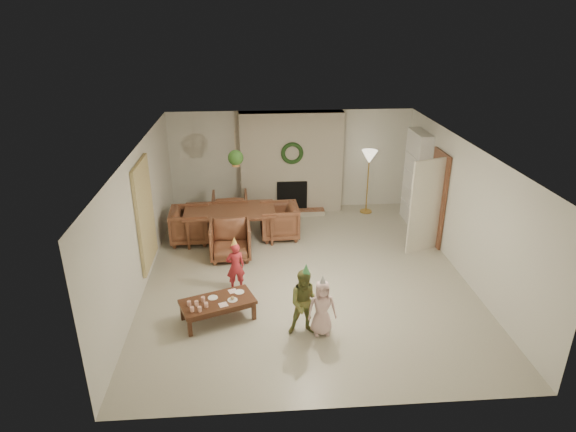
{
  "coord_description": "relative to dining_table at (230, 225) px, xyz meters",
  "views": [
    {
      "loc": [
        -0.94,
        -8.24,
        4.72
      ],
      "look_at": [
        -0.3,
        0.4,
        1.05
      ],
      "focal_mm": 30.37,
      "sensor_mm": 36.0,
      "label": 1
    }
  ],
  "objects": [
    {
      "name": "cup_e",
      "position": [
        -0.27,
        -3.24,
        0.06
      ],
      "size": [
        0.08,
        0.08,
        0.08
      ],
      "primitive_type": "cylinder",
      "rotation": [
        0.0,
        0.0,
        0.36
      ],
      "color": "white",
      "rests_on": "coffee_table_top"
    },
    {
      "name": "bookshelf_shelf_d",
      "position": [
        4.31,
        0.65,
        1.3
      ],
      "size": [
        0.3,
        0.92,
        0.03
      ],
      "primitive_type": "cube",
      "color": "white",
      "rests_on": "bookshelf_carcass"
    },
    {
      "name": "wall_right",
      "position": [
        4.49,
        -1.65,
        0.9
      ],
      "size": [
        0.0,
        7.0,
        7.0
      ],
      "primitive_type": "plane",
      "rotation": [
        1.57,
        0.0,
        -1.57
      ],
      "color": "silver",
      "rests_on": "floor"
    },
    {
      "name": "bookshelf_shelf_a",
      "position": [
        4.31,
        0.65,
        0.1
      ],
      "size": [
        0.3,
        0.92,
        0.03
      ],
      "primitive_type": "cube",
      "color": "white",
      "rests_on": "bookshelf_carcass"
    },
    {
      "name": "plate_b",
      "position": [
        0.14,
        -3.07,
        0.02
      ],
      "size": [
        0.21,
        0.21,
        0.01
      ],
      "primitive_type": "cylinder",
      "rotation": [
        0.0,
        0.0,
        0.36
      ],
      "color": "white",
      "rests_on": "coffee_table_top"
    },
    {
      "name": "coffee_leg_fr",
      "position": [
        0.48,
        -3.1,
        -0.19
      ],
      "size": [
        0.08,
        0.08,
        0.31
      ],
      "primitive_type": "cube",
      "rotation": [
        0.0,
        0.0,
        0.36
      ],
      "color": "#4F2B1A",
      "rests_on": "floor"
    },
    {
      "name": "coffee_table_apron",
      "position": [
        -0.1,
        -3.06,
        -0.08
      ],
      "size": [
        1.19,
        0.85,
        0.07
      ],
      "primitive_type": "cube",
      "rotation": [
        0.0,
        0.0,
        0.36
      ],
      "color": "#4F2B1A",
      "rests_on": "floor"
    },
    {
      "name": "coffee_leg_br",
      "position": [
        0.32,
        -2.65,
        -0.19
      ],
      "size": [
        0.08,
        0.08,
        0.31
      ],
      "primitive_type": "cube",
      "rotation": [
        0.0,
        0.0,
        0.36
      ],
      "color": "#4F2B1A",
      "rests_on": "floor"
    },
    {
      "name": "bookshelf_shelf_b",
      "position": [
        4.31,
        0.65,
        0.5
      ],
      "size": [
        0.3,
        0.92,
        0.03
      ],
      "primitive_type": "cube",
      "color": "white",
      "rests_on": "bookshelf_carcass"
    },
    {
      "name": "wall_back",
      "position": [
        1.49,
        1.85,
        0.9
      ],
      "size": [
        7.0,
        0.0,
        7.0
      ],
      "primitive_type": "plane",
      "rotation": [
        1.57,
        0.0,
        0.0
      ],
      "color": "silver",
      "rests_on": "floor"
    },
    {
      "name": "books_row_lower",
      "position": [
        4.29,
        0.5,
        0.24
      ],
      "size": [
        0.2,
        0.4,
        0.24
      ],
      "primitive_type": "cube",
      "color": "#AD2B20",
      "rests_on": "bookshelf_shelf_a"
    },
    {
      "name": "ceiling",
      "position": [
        1.49,
        -1.65,
        2.15
      ],
      "size": [
        7.0,
        7.0,
        0.0
      ],
      "primitive_type": "plane",
      "rotation": [
        3.14,
        0.0,
        0.0
      ],
      "color": "white",
      "rests_on": "wall_back"
    },
    {
      "name": "fireplace_wreath",
      "position": [
        1.49,
        1.42,
        1.2
      ],
      "size": [
        0.54,
        0.1,
        0.54
      ],
      "primitive_type": "torus",
      "rotation": [
        1.57,
        0.0,
        0.0
      ],
      "color": "#183815",
      "rests_on": "fireplace_mass"
    },
    {
      "name": "cup_c",
      "position": [
        -0.36,
        -3.35,
        0.06
      ],
      "size": [
        0.08,
        0.08,
        0.08
      ],
      "primitive_type": "cylinder",
      "rotation": [
        0.0,
        0.0,
        0.36
      ],
      "color": "white",
      "rests_on": "coffee_table_top"
    },
    {
      "name": "napkin_right",
      "position": [
        0.14,
        -2.8,
        0.02
      ],
      "size": [
        0.18,
        0.18,
        0.01
      ],
      "primitive_type": "cube",
      "rotation": [
        0.0,
        0.0,
        0.36
      ],
      "color": "#FAB8BB",
      "rests_on": "coffee_table_top"
    },
    {
      "name": "bookshelf_shelf_c",
      "position": [
        4.31,
        0.65,
        0.9
      ],
      "size": [
        0.3,
        0.92,
        0.03
      ],
      "primitive_type": "cube",
      "color": "white",
      "rests_on": "bookshelf_carcass"
    },
    {
      "name": "door_frame",
      "position": [
        4.45,
        -0.45,
        0.67
      ],
      "size": [
        0.05,
        0.86,
        2.04
      ],
      "primitive_type": "cube",
      "color": "brown",
      "rests_on": "floor"
    },
    {
      "name": "dining_chair_far",
      "position": [
        -0.03,
        0.87,
        0.04
      ],
      "size": [
        0.85,
        0.87,
        0.77
      ],
      "primitive_type": "imported",
      "rotation": [
        0.0,
        0.0,
        3.18
      ],
      "color": "brown",
      "rests_on": "floor"
    },
    {
      "name": "napkin_left",
      "position": [
        -0.0,
        -3.2,
        0.02
      ],
      "size": [
        0.18,
        0.18,
        0.01
      ],
      "primitive_type": "cube",
      "rotation": [
        0.0,
        0.0,
        0.36
      ],
      "color": "#FAB8BB",
      "rests_on": "coffee_table_top"
    },
    {
      "name": "floor_lamp_post",
      "position": [
        3.36,
        1.35,
        0.4
      ],
      "size": [
        0.03,
        0.03,
        1.44
      ],
      "primitive_type": "cylinder",
      "color": "gold",
      "rests_on": "floor"
    },
    {
      "name": "dining_chair_left",
      "position": [
        -0.87,
        -0.03,
        0.04
      ],
      "size": [
        0.87,
        0.85,
        0.77
      ],
      "primitive_type": "imported",
      "rotation": [
        0.0,
        0.0,
        1.61
      ],
      "color": "brown",
      "rests_on": "floor"
    },
    {
      "name": "child_plaid",
      "position": [
        1.29,
        -3.52,
        0.21
      ],
      "size": [
        0.55,
        0.44,
        1.11
      ],
      "primitive_type": "imported",
      "rotation": [
        0.0,
        0.0,
        -0.04
      ],
      "color": "olive",
      "rests_on": "floor"
    },
    {
      "name": "dining_chair_near",
      "position": [
        0.03,
        -0.87,
        0.04
      ],
      "size": [
        0.85,
        0.87,
        0.77
      ],
      "primitive_type": "imported",
      "rotation": [
        0.0,
        0.0,
        0.04
      ],
      "color": "brown",
      "rests_on": "floor"
    },
    {
      "name": "coffee_table_top",
      "position": [
        -0.1,
        -3.06,
        -0.01
      ],
      "size": [
        1.31,
        0.97,
        0.05
      ],
      "primitive_type": "cube",
      "rotation": [
        0.0,
        0.0,
        0.36
      ],
      "color": "#4F2B1A",
      "rests_on": "floor"
    },
    {
      "name": "child_pink",
      "position": [
        1.54,
        -3.55,
        0.12
      ],
      "size": [
        0.47,
        0.32,
        0.92
      ],
      "primitive_type": "imported",
      "rotation": [
        0.0,
        0.0,
        0.05
      ],
      "color": "#F7C8C6",
      "rests_on": "floor"
    },
    {
      "name": "cup_a",
      "position": [
        -0.48,
        -3.35,
        0.06
      ],
      "size": [
        0.08,
        0.08,
        0.08
      ],
      "primitive_type": "cylinder",
      "rotation": [
        0.0,
        0.0,
        0.36
      ],
      "color": "white",
      "rests_on": "coffee_table_top"
    },
    {
      "name": "bookshelf_carcass",
      "position": [
        4.33,
        0.65,
        0.75
      ],
      "size": [
        0.3,
        1.0,
        2.2
      ],
      "primitive_type": "cube",
      "color": "white",
      "rests_on": "floor"
    },
    {
      "name": "floor",
      "position": [
        1.49,
        -1.65,
        -0.35
      ],
      "size": [
        7.0,
        7.0,
        0.0
      ],
      "primitive_type": "plane",
      "color": "#B7B29E",
      "rests_on": "ground"
    },
    {
      "name": "fireplace_firebox",
      "position": [
        1.49,
        1.47,
        0.1
      ],
      "size": [
        0.75,
        0.12,
        0.75
      ],
      "primitive_type": "cube",
      "color": "black",
      "rests_on": "floor"
    },
    {
      "name": "food_scoop",
      "position": [
        0.14,
        -3.07,
        0.05
      ],
      "size": [
        0.08,
        0.08,
        0.06
      ],
      "primitive_type": "sphere",
      "rotation": [
        0.0,
        0.0,
        0.36
      ],
      "color": "tan",
      "rests_on": "plate_b"
    },
    {
      "name": "dining_table",
      "position": [
        0.0,
        0.0,
        0.0
      ],
      "size": [
        2.01,
        1.17,
        0.69
      ],
      "primitive_type": "imported",
      "rotation": [
        0.0,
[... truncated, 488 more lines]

